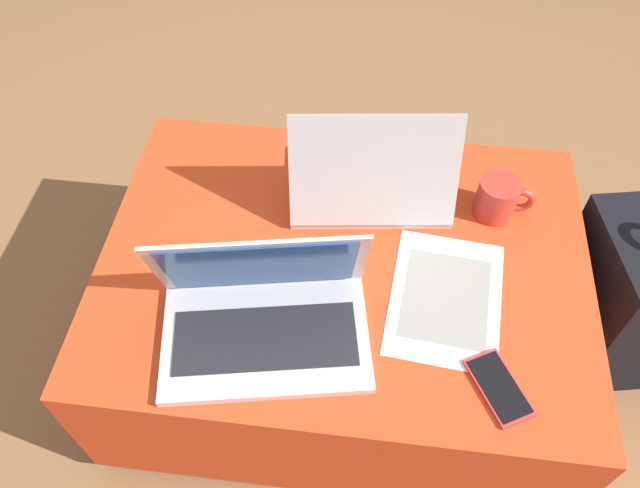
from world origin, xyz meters
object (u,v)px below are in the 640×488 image
cell_phone (499,387)px  laptop_near (264,313)px  backpack (625,298)px  paper_sheet (446,298)px  coffee_mug (499,198)px  laptop_far (370,180)px

cell_phone → laptop_near: bearing=-38.4°
backpack → paper_sheet: bearing=100.4°
coffee_mug → laptop_near: bearing=-142.4°
laptop_far → coffee_mug: (0.27, -0.01, -0.01)m
laptop_far → backpack: bearing=166.4°
cell_phone → coffee_mug: coffee_mug is taller
laptop_near → backpack: size_ratio=0.88×
coffee_mug → cell_phone: bearing=-91.7°
cell_phone → backpack: 0.54m
paper_sheet → coffee_mug: 0.26m
laptop_near → backpack: bearing=9.2°
cell_phone → paper_sheet: cell_phone is taller
cell_phone → paper_sheet: size_ratio=0.48×
paper_sheet → coffee_mug: bearing=71.5°
coffee_mug → paper_sheet: bearing=-114.0°
laptop_near → laptop_far: bearing=53.7°
backpack → coffee_mug: bearing=69.2°
paper_sheet → laptop_near: bearing=-157.2°
coffee_mug → laptop_far: bearing=177.3°
backpack → paper_sheet: size_ratio=1.49×
laptop_near → paper_sheet: (0.33, 0.10, -0.05)m
laptop_near → backpack: laptop_near is taller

